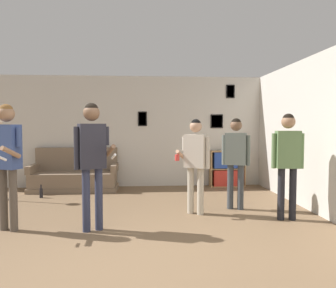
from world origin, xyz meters
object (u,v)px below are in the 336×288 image
object	(u,v)px
person_watcher_holding_cup	(196,156)
bottle_on_floor	(41,193)
bookshelf	(227,169)
person_player_foreground_left	(7,152)
couch	(75,177)
person_player_foreground_center	(92,152)
drinking_cup	(233,148)
person_spectator_near_bookshelf	(236,154)
person_spectator_far_right	(288,155)

from	to	relation	value
person_watcher_holding_cup	bottle_on_floor	bearing A→B (deg)	154.04
bookshelf	person_player_foreground_left	world-z (taller)	person_player_foreground_left
couch	bottle_on_floor	distance (m)	0.98
person_player_foreground_left	person_player_foreground_center	bearing A→B (deg)	-4.53
couch	bottle_on_floor	xyz separation A→B (m)	(-0.52, -0.80, -0.20)
person_player_foreground_center	bookshelf	bearing A→B (deg)	49.64
couch	drinking_cup	xyz separation A→B (m)	(3.79, 0.19, 0.63)
bookshelf	drinking_cup	bearing A→B (deg)	0.19
bookshelf	person_spectator_near_bookshelf	size ratio (longest dim) A/B	0.54
bottle_on_floor	drinking_cup	size ratio (longest dim) A/B	2.32
person_spectator_near_bookshelf	drinking_cup	distance (m)	2.25
bookshelf	bottle_on_floor	world-z (taller)	bookshelf
couch	bottle_on_floor	bearing A→B (deg)	-122.92
person_spectator_near_bookshelf	drinking_cup	size ratio (longest dim) A/B	13.67
couch	person_spectator_far_right	world-z (taller)	person_spectator_far_right
couch	person_spectator_far_right	size ratio (longest dim) A/B	1.17
person_player_foreground_left	person_watcher_holding_cup	size ratio (longest dim) A/B	1.12
couch	bookshelf	distance (m)	3.65
person_spectator_near_bookshelf	couch	bearing A→B (deg)	148.39
person_player_foreground_center	person_spectator_far_right	size ratio (longest dim) A/B	1.08
person_watcher_holding_cup	person_spectator_far_right	size ratio (longest dim) A/B	0.95
person_watcher_holding_cup	bottle_on_floor	world-z (taller)	person_watcher_holding_cup
bottle_on_floor	person_watcher_holding_cup	bearing A→B (deg)	-25.96
person_watcher_holding_cup	person_spectator_near_bookshelf	world-z (taller)	person_spectator_near_bookshelf
person_player_foreground_left	person_spectator_far_right	size ratio (longest dim) A/B	1.07
person_player_foreground_left	person_spectator_far_right	bearing A→B (deg)	3.31
person_spectator_near_bookshelf	drinking_cup	world-z (taller)	person_spectator_near_bookshelf
person_watcher_holding_cup	person_spectator_near_bookshelf	bearing A→B (deg)	19.53
couch	bottle_on_floor	world-z (taller)	couch
person_spectator_far_right	drinking_cup	world-z (taller)	person_spectator_far_right
person_spectator_near_bookshelf	bottle_on_floor	size ratio (longest dim) A/B	5.88
person_spectator_far_right	drinking_cup	distance (m)	2.90
bookshelf	person_spectator_far_right	world-z (taller)	person_spectator_far_right
bottle_on_floor	person_player_foreground_left	bearing A→B (deg)	-84.23
couch	person_player_foreground_left	bearing A→B (deg)	-95.88
bookshelf	person_player_foreground_center	distance (m)	4.30
person_spectator_far_right	person_player_foreground_center	bearing A→B (deg)	-173.56
couch	person_player_foreground_left	size ratio (longest dim) A/B	1.10
bottle_on_floor	drinking_cup	bearing A→B (deg)	12.97
person_player_foreground_center	person_watcher_holding_cup	xyz separation A→B (m)	(1.58, 0.78, -0.15)
person_player_foreground_left	person_spectator_near_bookshelf	bearing A→B (deg)	15.16
bookshelf	person_watcher_holding_cup	bearing A→B (deg)	-115.41
couch	person_watcher_holding_cup	world-z (taller)	person_watcher_holding_cup
drinking_cup	person_watcher_holding_cup	bearing A→B (deg)	-118.23
couch	person_spectator_near_bookshelf	world-z (taller)	person_spectator_near_bookshelf
person_player_foreground_left	bottle_on_floor	bearing A→B (deg)	95.77
person_player_foreground_left	person_watcher_holding_cup	world-z (taller)	person_player_foreground_left
person_player_foreground_center	drinking_cup	xyz separation A→B (m)	(2.90, 3.24, -0.19)
person_spectator_far_right	drinking_cup	size ratio (longest dim) A/B	14.15
person_player_foreground_center	bottle_on_floor	world-z (taller)	person_player_foreground_center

